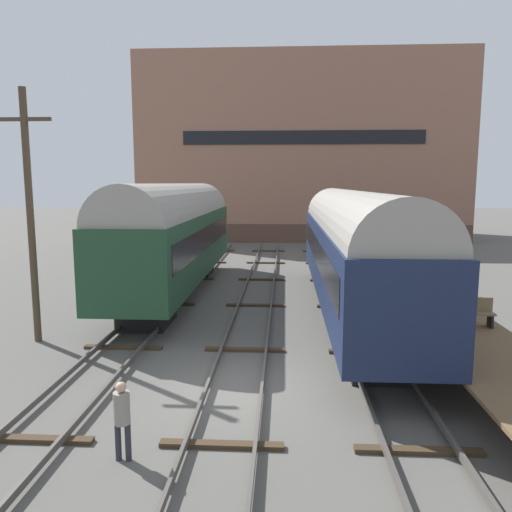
{
  "coord_description": "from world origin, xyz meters",
  "views": [
    {
      "loc": [
        1.27,
        -12.63,
        5.45
      ],
      "look_at": [
        0.0,
        9.5,
        2.2
      ],
      "focal_mm": 35.0,
      "sensor_mm": 36.0,
      "label": 1
    }
  ],
  "objects_px": {
    "train_car_green": "(176,232)",
    "utility_pole": "(30,214)",
    "bench": "(470,311)",
    "person_worker": "(122,414)",
    "train_car_navy": "(352,245)"
  },
  "relations": [
    {
      "from": "train_car_green",
      "to": "bench",
      "type": "relative_size",
      "value": 11.86
    },
    {
      "from": "bench",
      "to": "utility_pole",
      "type": "xyz_separation_m",
      "value": [
        -14.37,
        0.77,
        2.95
      ]
    },
    {
      "from": "bench",
      "to": "person_worker",
      "type": "relative_size",
      "value": 0.86
    },
    {
      "from": "train_car_navy",
      "to": "bench",
      "type": "distance_m",
      "value": 5.86
    },
    {
      "from": "train_car_green",
      "to": "person_worker",
      "type": "xyz_separation_m",
      "value": [
        2.16,
        -14.92,
        -2.1
      ]
    },
    {
      "from": "train_car_green",
      "to": "utility_pole",
      "type": "bearing_deg",
      "value": -112.86
    },
    {
      "from": "train_car_green",
      "to": "train_car_navy",
      "type": "relative_size",
      "value": 0.88
    },
    {
      "from": "utility_pole",
      "to": "person_worker",
      "type": "bearing_deg",
      "value": -53.41
    },
    {
      "from": "bench",
      "to": "utility_pole",
      "type": "bearing_deg",
      "value": 176.93
    },
    {
      "from": "bench",
      "to": "person_worker",
      "type": "bearing_deg",
      "value": -144.16
    },
    {
      "from": "train_car_green",
      "to": "train_car_navy",
      "type": "bearing_deg",
      "value": -24.39
    },
    {
      "from": "bench",
      "to": "person_worker",
      "type": "xyz_separation_m",
      "value": [
        -8.98,
        -6.49,
        -0.51
      ]
    },
    {
      "from": "train_car_green",
      "to": "bench",
      "type": "bearing_deg",
      "value": -37.13
    },
    {
      "from": "train_car_green",
      "to": "utility_pole",
      "type": "distance_m",
      "value": 8.43
    },
    {
      "from": "train_car_green",
      "to": "train_car_navy",
      "type": "xyz_separation_m",
      "value": [
        8.07,
        -3.66,
        -0.13
      ]
    }
  ]
}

